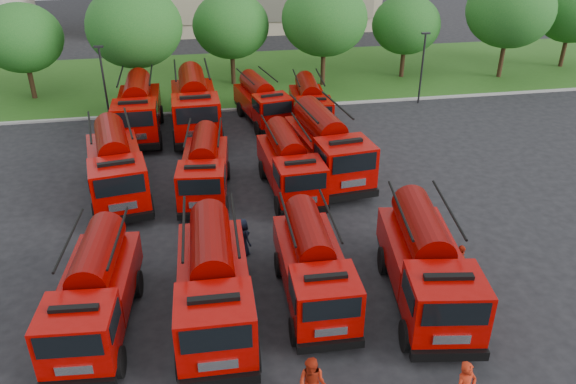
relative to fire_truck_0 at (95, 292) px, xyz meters
name	(u,v)px	position (x,y,z in m)	size (l,w,h in m)	color
ground	(307,245)	(8.27, 3.79, -1.51)	(140.00, 140.00, 0.00)	black
lawn	(243,76)	(8.27, 29.79, -1.45)	(70.00, 16.00, 0.12)	#224E15
curb	(255,108)	(8.27, 21.69, -1.44)	(70.00, 0.30, 0.14)	gray
tree_1	(22,38)	(-7.73, 26.79, 3.04)	(5.71, 5.71, 6.98)	#382314
tree_2	(134,27)	(0.27, 25.29, 3.84)	(6.72, 6.72, 8.22)	#382314
tree_3	(231,26)	(7.27, 27.79, 3.17)	(5.88, 5.88, 7.19)	#382314
tree_4	(324,19)	(14.27, 26.29, 3.71)	(6.55, 6.55, 8.01)	#382314
tree_5	(406,25)	(21.27, 27.29, 2.83)	(5.46, 5.46, 6.68)	#382314
tree_6	(510,10)	(29.27, 25.79, 3.97)	(6.89, 6.89, 8.42)	#382314
tree_7	(573,12)	(36.27, 27.79, 3.30)	(6.05, 6.05, 7.39)	#382314
lamp_post_0	(104,80)	(-1.73, 20.99, 1.38)	(0.60, 0.25, 5.11)	black
lamp_post_1	(422,64)	(20.27, 20.99, 1.38)	(0.60, 0.25, 5.11)	black
fire_truck_0	(95,292)	(0.00, 0.00, 0.00)	(2.86, 6.78, 3.01)	black
fire_truck_1	(213,283)	(4.05, -0.37, 0.12)	(2.79, 7.21, 3.25)	black
fire_truck_2	(313,266)	(7.73, 0.23, -0.03)	(2.53, 6.53, 2.94)	black
fire_truck_3	(426,264)	(11.79, -0.61, 0.12)	(3.51, 7.44, 3.26)	black
fire_truck_4	(116,165)	(-0.16, 10.00, 0.17)	(3.65, 7.66, 3.35)	black
fire_truck_5	(204,168)	(4.17, 9.41, -0.04)	(2.88, 6.62, 2.93)	black
fire_truck_6	(290,164)	(8.45, 9.01, 0.00)	(2.70, 6.73, 3.01)	black
fire_truck_7	(327,146)	(10.74, 10.46, 0.22)	(3.48, 7.83, 3.45)	black
fire_truck_8	(138,108)	(0.46, 18.35, 0.20)	(2.79, 7.52, 3.42)	black
fire_truck_9	(195,104)	(3.98, 18.21, 0.32)	(3.09, 8.08, 3.65)	black
fire_truck_10	(262,101)	(8.40, 19.14, -0.06)	(3.32, 6.62, 2.88)	black
fire_truck_11	(310,104)	(11.43, 17.98, -0.06)	(2.72, 6.50, 2.89)	black
firefighter_2	(456,283)	(13.52, 0.10, -1.51)	(1.03, 0.58, 1.75)	#9D1F0C
firefighter_3	(466,302)	(13.40, -1.05, -1.51)	(1.11, 0.57, 1.71)	black
firefighter_4	(244,254)	(5.47, 3.61, -1.51)	(0.83, 0.54, 1.70)	black
firefighter_5	(346,197)	(11.14, 7.74, -1.51)	(1.58, 0.68, 1.70)	#9D1F0C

